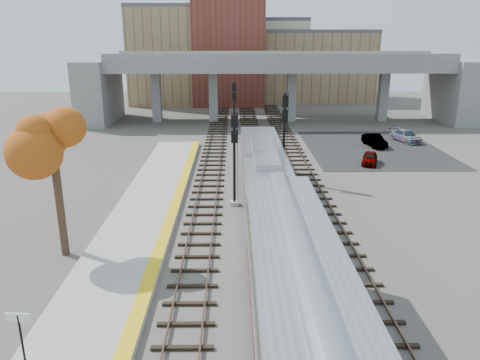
# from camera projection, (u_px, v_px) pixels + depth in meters

# --- Properties ---
(ground) EXTENTS (160.00, 160.00, 0.00)m
(ground) POSITION_uv_depth(u_px,v_px,m) (256.00, 277.00, 24.01)
(ground) COLOR #47423D
(ground) RESTS_ON ground
(platform) EXTENTS (4.50, 60.00, 0.35)m
(platform) POSITION_uv_depth(u_px,v_px,m) (115.00, 275.00, 23.87)
(platform) COLOR #9E9E99
(platform) RESTS_ON ground
(yellow_strip) EXTENTS (0.70, 60.00, 0.01)m
(yellow_strip) POSITION_uv_depth(u_px,v_px,m) (152.00, 272.00, 23.84)
(yellow_strip) COLOR yellow
(yellow_strip) RESTS_ON platform
(tracks) EXTENTS (10.70, 95.00, 0.25)m
(tracks) POSITION_uv_depth(u_px,v_px,m) (261.00, 195.00, 35.92)
(tracks) COLOR black
(tracks) RESTS_ON ground
(overpass) EXTENTS (54.00, 12.00, 9.50)m
(overpass) POSITION_uv_depth(u_px,v_px,m) (277.00, 80.00, 65.25)
(overpass) COLOR slate
(overpass) RESTS_ON ground
(buildings_far) EXTENTS (43.00, 21.00, 20.60)m
(buildings_far) POSITION_uv_depth(u_px,v_px,m) (247.00, 57.00, 85.16)
(buildings_far) COLOR #917B54
(buildings_far) RESTS_ON ground
(parking_lot) EXTENTS (14.00, 18.00, 0.04)m
(parking_lot) POSITION_uv_depth(u_px,v_px,m) (373.00, 148.00, 50.89)
(parking_lot) COLOR black
(parking_lot) RESTS_ON ground
(locomotive) EXTENTS (3.02, 19.05, 4.10)m
(locomotive) POSITION_uv_depth(u_px,v_px,m) (264.00, 175.00, 33.48)
(locomotive) COLOR #A8AAB2
(locomotive) RESTS_ON ground
(signal_mast_near) EXTENTS (0.60, 0.64, 6.81)m
(signal_mast_near) POSITION_uv_depth(u_px,v_px,m) (234.00, 161.00, 33.02)
(signal_mast_near) COLOR #9E9E99
(signal_mast_near) RESTS_ON ground
(signal_mast_mid) EXTENTS (0.60, 0.64, 7.42)m
(signal_mast_mid) POSITION_uv_depth(u_px,v_px,m) (284.00, 138.00, 38.42)
(signal_mast_mid) COLOR #9E9E99
(signal_mast_mid) RESTS_ON ground
(signal_mast_far) EXTENTS (0.60, 0.64, 6.59)m
(signal_mast_far) POSITION_uv_depth(u_px,v_px,m) (234.00, 112.00, 54.74)
(signal_mast_far) COLOR #9E9E99
(signal_mast_far) RESTS_ON ground
(station_sign) EXTENTS (0.90, 0.13, 2.27)m
(station_sign) POSITION_uv_depth(u_px,v_px,m) (20.00, 329.00, 16.52)
(station_sign) COLOR black
(station_sign) RESTS_ON platform
(tree) EXTENTS (3.60, 3.60, 8.70)m
(tree) POSITION_uv_depth(u_px,v_px,m) (52.00, 143.00, 24.58)
(tree) COLOR #382619
(tree) RESTS_ON ground
(car_a) EXTENTS (2.36, 3.64, 1.15)m
(car_a) POSITION_uv_depth(u_px,v_px,m) (370.00, 158.00, 44.55)
(car_a) COLOR #99999E
(car_a) RESTS_ON parking_lot
(car_b) EXTENTS (2.00, 4.20, 1.33)m
(car_b) POSITION_uv_depth(u_px,v_px,m) (375.00, 140.00, 51.42)
(car_b) COLOR #99999E
(car_b) RESTS_ON parking_lot
(car_c) EXTENTS (3.01, 4.84, 1.31)m
(car_c) POSITION_uv_depth(u_px,v_px,m) (406.00, 136.00, 53.80)
(car_c) COLOR #99999E
(car_c) RESTS_ON parking_lot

